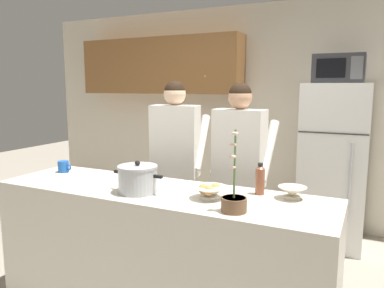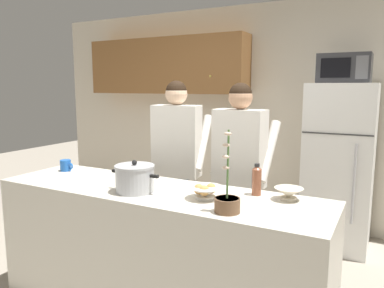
{
  "view_description": "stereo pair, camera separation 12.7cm",
  "coord_description": "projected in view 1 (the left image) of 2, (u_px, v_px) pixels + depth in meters",
  "views": [
    {
      "loc": [
        1.32,
        -2.19,
        1.64
      ],
      "look_at": [
        0.0,
        0.55,
        1.17
      ],
      "focal_mm": 34.97,
      "sensor_mm": 36.0,
      "label": 1
    },
    {
      "loc": [
        1.44,
        -2.13,
        1.64
      ],
      "look_at": [
        0.0,
        0.55,
        1.17
      ],
      "focal_mm": 34.97,
      "sensor_mm": 36.0,
      "label": 2
    }
  ],
  "objects": [
    {
      "name": "person_near_pot",
      "position": [
        175.0,
        150.0,
        3.42
      ],
      "size": [
        0.56,
        0.47,
        1.69
      ],
      "color": "#33384C",
      "rests_on": "ground"
    },
    {
      "name": "microwave",
      "position": [
        339.0,
        69.0,
        3.69
      ],
      "size": [
        0.48,
        0.37,
        0.28
      ],
      "color": "#2D2D30",
      "rests_on": "refrigerator"
    },
    {
      "name": "potted_orchid",
      "position": [
        234.0,
        201.0,
        2.16
      ],
      "size": [
        0.15,
        0.15,
        0.48
      ],
      "color": "brown",
      "rests_on": "kitchen_island"
    },
    {
      "name": "bread_bowl",
      "position": [
        210.0,
        191.0,
        2.42
      ],
      "size": [
        0.23,
        0.23,
        0.1
      ],
      "color": "white",
      "rests_on": "kitchen_island"
    },
    {
      "name": "person_by_sink",
      "position": [
        239.0,
        158.0,
        3.12
      ],
      "size": [
        0.53,
        0.44,
        1.67
      ],
      "color": "#33384C",
      "rests_on": "ground"
    },
    {
      "name": "back_wall_unit",
      "position": [
        232.0,
        103.0,
        4.66
      ],
      "size": [
        6.0,
        0.48,
        2.6
      ],
      "color": "beige",
      "rests_on": "ground"
    },
    {
      "name": "coffee_mug",
      "position": [
        64.0,
        167.0,
        3.16
      ],
      "size": [
        0.13,
        0.09,
        0.1
      ],
      "color": "#1E59B2",
      "rests_on": "kitchen_island"
    },
    {
      "name": "empty_bowl",
      "position": [
        292.0,
        192.0,
        2.41
      ],
      "size": [
        0.18,
        0.18,
        0.08
      ],
      "color": "beige",
      "rests_on": "kitchen_island"
    },
    {
      "name": "kitchen_island",
      "position": [
        159.0,
        252.0,
        2.7
      ],
      "size": [
        2.44,
        0.68,
        0.92
      ],
      "primitive_type": "cube",
      "color": "beige",
      "rests_on": "ground"
    },
    {
      "name": "cooking_pot",
      "position": [
        138.0,
        179.0,
        2.55
      ],
      "size": [
        0.39,
        0.27,
        0.22
      ],
      "color": "#ADAFB5",
      "rests_on": "kitchen_island"
    },
    {
      "name": "bottle_near_edge",
      "position": [
        260.0,
        179.0,
        2.51
      ],
      "size": [
        0.06,
        0.06,
        0.22
      ],
      "color": "brown",
      "rests_on": "kitchen_island"
    },
    {
      "name": "refrigerator",
      "position": [
        334.0,
        165.0,
        3.86
      ],
      "size": [
        0.64,
        0.68,
        1.67
      ],
      "color": "white",
      "rests_on": "ground"
    }
  ]
}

